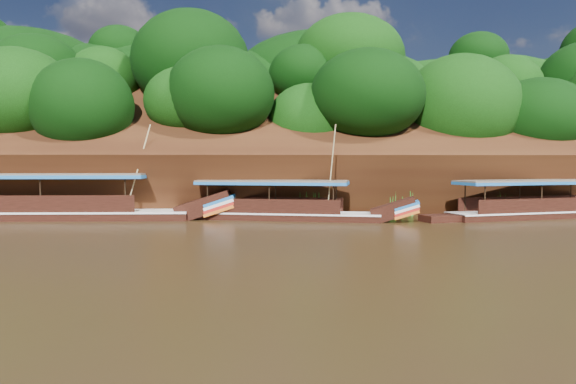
# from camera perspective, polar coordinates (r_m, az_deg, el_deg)

# --- Properties ---
(ground) EXTENTS (160.00, 160.00, 0.00)m
(ground) POSITION_cam_1_polar(r_m,az_deg,el_deg) (25.00, 4.30, -4.66)
(ground) COLOR black
(ground) RESTS_ON ground
(riverbank) EXTENTS (120.00, 30.06, 19.40)m
(riverbank) POSITION_cam_1_polar(r_m,az_deg,el_deg) (47.36, -0.11, 1.38)
(riverbank) COLOR black
(riverbank) RESTS_ON ground
(boat_0) EXTENTS (14.03, 4.76, 6.26)m
(boat_0) POSITION_cam_1_polar(r_m,az_deg,el_deg) (37.07, 25.08, -1.58)
(boat_0) COLOR black
(boat_0) RESTS_ON ground
(boat_1) EXTENTS (13.18, 5.14, 5.83)m
(boat_1) POSITION_cam_1_polar(r_m,az_deg,el_deg) (32.28, 0.78, -1.94)
(boat_1) COLOR black
(boat_1) RESTS_ON ground
(boat_2) EXTENTS (17.15, 3.34, 6.02)m
(boat_2) POSITION_cam_1_polar(r_m,az_deg,el_deg) (34.66, -20.43, -1.64)
(boat_2) COLOR black
(boat_2) RESTS_ON ground
(reeds) EXTENTS (49.18, 2.46, 2.09)m
(reeds) POSITION_cam_1_polar(r_m,az_deg,el_deg) (34.02, -4.26, -1.02)
(reeds) COLOR #2F741D
(reeds) RESTS_ON ground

